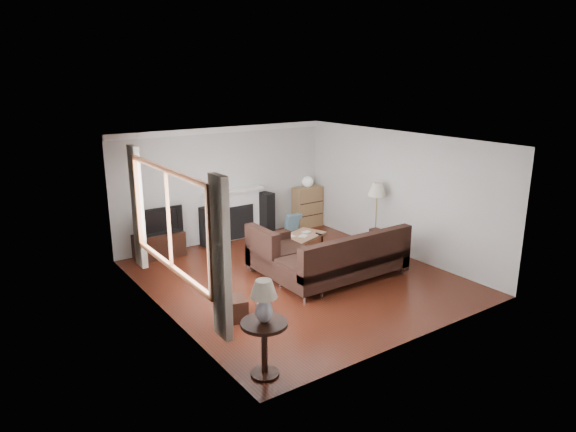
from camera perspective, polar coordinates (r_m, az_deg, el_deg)
room at (r=9.00m, az=1.09°, el=0.50°), size 5.10×5.60×2.54m
window at (r=7.62m, az=-13.12°, el=-0.39°), size 0.12×2.74×1.54m
curtain_near at (r=6.36m, az=-7.46°, el=-4.73°), size 0.10×0.35×2.10m
curtain_far at (r=9.06m, az=-16.38°, el=0.93°), size 0.10×0.35×2.10m
fireplace at (r=11.42m, az=-6.08°, el=0.17°), size 1.40×0.26×1.15m
tv_stand at (r=10.69m, az=-14.12°, el=-3.16°), size 0.98×0.44×0.49m
television at (r=10.53m, az=-14.31°, el=-0.46°), size 0.96×0.13×0.55m
speaker_left at (r=11.08m, az=-8.96°, el=-1.22°), size 0.27×0.31×0.85m
speaker_right at (r=11.73m, az=-2.47°, el=0.24°), size 0.34×0.38×0.99m
bookshelf at (r=12.38m, az=2.18°, el=1.04°), size 0.71×0.34×0.97m
globe_lamp at (r=12.24m, az=2.21°, el=3.82°), size 0.25×0.25×0.25m
sectional_sofa at (r=9.23m, az=6.18°, el=-4.56°), size 2.65×1.94×0.86m
coffee_table at (r=10.47m, az=1.44°, el=-3.26°), size 1.21×0.93×0.42m
footstool at (r=7.89m, az=-6.21°, el=-10.22°), size 0.48×0.48×0.34m
floor_lamp at (r=10.76m, az=9.75°, el=-0.12°), size 0.42×0.42×1.44m
side_table at (r=6.45m, az=-2.63°, el=-14.52°), size 0.57×0.57×0.72m
table_lamp at (r=6.16m, az=-2.70°, el=-9.48°), size 0.33×0.33×0.53m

